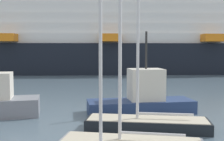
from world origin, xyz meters
The scene contains 3 objects.
sailboat_6 centered at (2.38, 9.37, 0.66)m, with size 7.60×2.64×14.81m.
fishing_boat_2 centered at (2.45, 13.95, 1.14)m, with size 8.54×4.18×6.28m.
cruise_ship centered at (-11.65, 50.75, 6.88)m, with size 110.40×23.63×21.36m.
Camera 1 is at (0.89, -7.11, 4.95)m, focal length 43.88 mm.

